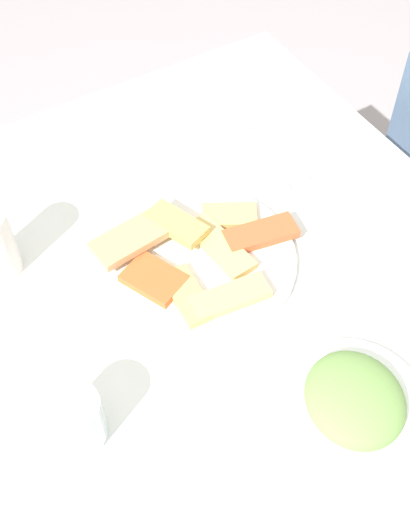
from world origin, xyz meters
The scene contains 8 objects.
ground_plane centered at (0.00, 0.00, 0.00)m, with size 6.00×6.00×0.00m, color #ABA0A6.
dining_table centered at (0.00, 0.00, 0.68)m, with size 1.00×0.90×0.77m.
pide_platter centered at (-0.03, -0.01, 0.78)m, with size 0.32×0.33×0.04m.
salad_plate_greens centered at (0.30, 0.04, 0.79)m, with size 0.21×0.21×0.05m.
drinking_glass centered at (0.14, -0.29, 0.81)m, with size 0.07×0.07×0.09m, color silver.
paper_napkin centered at (-0.17, 0.24, 0.77)m, with size 0.14×0.14×0.00m, color white.
fork centered at (-0.17, 0.22, 0.77)m, with size 0.18×0.02×0.01m, color silver.
spoon centered at (-0.17, 0.26, 0.77)m, with size 0.19×0.02×0.01m, color silver.
Camera 1 is at (0.55, -0.35, 1.63)m, focal length 47.86 mm.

